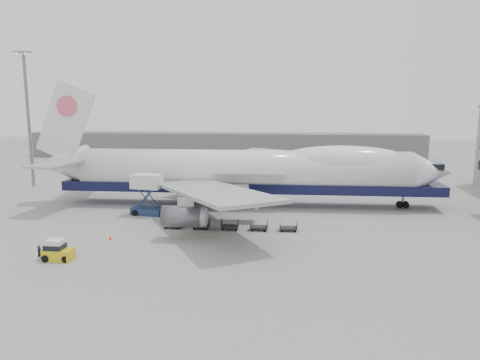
# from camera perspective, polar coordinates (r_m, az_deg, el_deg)

# --- Properties ---
(ground) EXTENTS (260.00, 260.00, 0.00)m
(ground) POSITION_cam_1_polar(r_m,az_deg,el_deg) (64.04, -0.42, -5.50)
(ground) COLOR gray
(ground) RESTS_ON ground
(apron_line) EXTENTS (60.00, 0.15, 0.01)m
(apron_line) POSITION_cam_1_polar(r_m,az_deg,el_deg) (58.31, -0.99, -7.08)
(apron_line) COLOR gold
(apron_line) RESTS_ON ground
(hangar) EXTENTS (110.00, 8.00, 7.00)m
(hangar) POSITION_cam_1_polar(r_m,az_deg,el_deg) (133.04, -1.83, 4.26)
(hangar) COLOR slate
(hangar) RESTS_ON ground
(floodlight_mast) EXTENTS (2.40, 2.40, 25.43)m
(floodlight_mast) POSITION_cam_1_polar(r_m,az_deg,el_deg) (97.93, -24.44, 7.52)
(floodlight_mast) COLOR slate
(floodlight_mast) RESTS_ON ground
(airliner) EXTENTS (67.00, 55.30, 19.98)m
(airliner) POSITION_cam_1_polar(r_m,az_deg,el_deg) (74.47, 0.95, 1.17)
(airliner) COLOR white
(airliner) RESTS_ON ground
(catering_truck) EXTENTS (5.00, 3.84, 6.03)m
(catering_truck) POSITION_cam_1_polar(r_m,az_deg,el_deg) (70.12, -11.27, -1.42)
(catering_truck) COLOR navy
(catering_truck) RESTS_ON ground
(baggage_tug) EXTENTS (3.17, 1.79, 2.27)m
(baggage_tug) POSITION_cam_1_polar(r_m,az_deg,el_deg) (54.22, -21.40, -8.06)
(baggage_tug) COLOR gold
(baggage_tug) RESTS_ON ground
(ground_worker) EXTENTS (0.51, 0.67, 1.64)m
(ground_worker) POSITION_cam_1_polar(r_m,az_deg,el_deg) (54.95, -23.25, -8.15)
(ground_worker) COLOR black
(ground_worker) RESTS_ON ground
(traffic_cone) EXTENTS (0.41, 0.41, 0.60)m
(traffic_cone) POSITION_cam_1_polar(r_m,az_deg,el_deg) (59.65, -15.53, -6.79)
(traffic_cone) COLOR #F44A0C
(traffic_cone) RESTS_ON ground
(dolly_0) EXTENTS (2.30, 1.35, 1.30)m
(dolly_0) POSITION_cam_1_polar(r_m,az_deg,el_deg) (63.00, -8.22, -5.37)
(dolly_0) COLOR #2D2D30
(dolly_0) RESTS_ON ground
(dolly_1) EXTENTS (2.30, 1.35, 1.30)m
(dolly_1) POSITION_cam_1_polar(r_m,az_deg,el_deg) (62.24, -4.77, -5.49)
(dolly_1) COLOR #2D2D30
(dolly_1) RESTS_ON ground
(dolly_2) EXTENTS (2.30, 1.35, 1.30)m
(dolly_2) POSITION_cam_1_polar(r_m,az_deg,el_deg) (61.72, -1.25, -5.59)
(dolly_2) COLOR #2D2D30
(dolly_2) RESTS_ON ground
(dolly_3) EXTENTS (2.30, 1.35, 1.30)m
(dolly_3) POSITION_cam_1_polar(r_m,az_deg,el_deg) (61.43, 2.33, -5.68)
(dolly_3) COLOR #2D2D30
(dolly_3) RESTS_ON ground
(dolly_4) EXTENTS (2.30, 1.35, 1.30)m
(dolly_4) POSITION_cam_1_polar(r_m,az_deg,el_deg) (61.37, 5.92, -5.74)
(dolly_4) COLOR #2D2D30
(dolly_4) RESTS_ON ground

